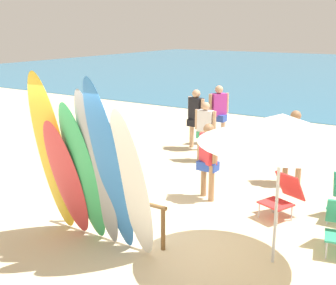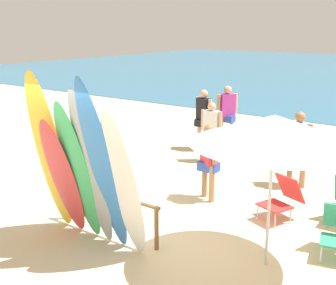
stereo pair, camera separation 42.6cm
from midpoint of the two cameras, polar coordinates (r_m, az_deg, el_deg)
surfboard_rack at (r=7.31m, az=-5.88°, el=-7.80°), size 2.04×0.07×0.72m
surfboard_yellow_0 at (r=7.27m, az=-13.41°, el=-1.35°), size 0.63×0.72×2.72m
surfboard_red_1 at (r=7.13m, az=-11.74°, el=-4.51°), size 0.58×0.69×2.03m
surfboard_green_2 at (r=6.86m, az=-9.79°, el=-3.89°), size 0.63×0.75×2.32m
surfboard_grey_3 at (r=6.60m, az=-8.06°, el=-3.61°), size 0.54×0.71×2.53m
surfboard_blue_4 at (r=6.33m, az=-6.53°, el=-3.40°), size 0.51×0.86×2.73m
surfboard_white_5 at (r=6.21m, az=-3.72°, el=-5.70°), size 0.56×0.71×2.33m
beachgoer_by_water at (r=11.10m, az=6.70°, el=1.90°), size 0.57×0.24×1.51m
beachgoer_strolling at (r=9.74m, az=17.68°, el=-0.17°), size 0.59×0.31×1.62m
beachgoer_photographing at (r=12.82m, az=8.58°, el=4.07°), size 0.44×0.54×1.69m
beachgoer_near_rack at (r=8.62m, az=6.70°, el=-1.83°), size 0.50×0.37×1.53m
beachgoer_midbeach at (r=12.18m, az=5.60°, el=3.51°), size 0.60×0.34×1.66m
beach_chair_blue at (r=8.14m, az=16.07°, el=-6.76°), size 0.74×0.86×0.80m
beach_umbrella at (r=6.08m, az=15.48°, el=1.62°), size 2.27×2.27×2.21m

